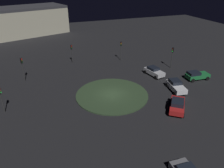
% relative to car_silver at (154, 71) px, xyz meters
% --- Properties ---
extents(ground_plane, '(118.29, 118.29, 0.00)m').
position_rel_car_silver_xyz_m(ground_plane, '(9.89, 4.20, -0.81)').
color(ground_plane, black).
extents(roundabout_island, '(11.22, 11.22, 0.17)m').
position_rel_car_silver_xyz_m(roundabout_island, '(9.89, 4.20, -0.73)').
color(roundabout_island, '#2D4228').
rests_on(roundabout_island, ground_plane).
extents(car_silver, '(2.61, 4.32, 1.56)m').
position_rel_car_silver_xyz_m(car_silver, '(0.00, 0.00, 0.00)').
color(car_silver, silver).
rests_on(car_silver, ground_plane).
extents(car_green, '(4.23, 2.28, 1.54)m').
position_rel_car_silver_xyz_m(car_green, '(-6.22, 4.17, -0.01)').
color(car_green, '#1E7238').
rests_on(car_green, ground_plane).
extents(car_red, '(4.11, 4.50, 1.58)m').
position_rel_car_silver_xyz_m(car_red, '(2.96, 11.25, 0.01)').
color(car_red, red).
rests_on(car_red, ground_plane).
extents(car_white, '(2.60, 4.40, 1.62)m').
position_rel_car_silver_xyz_m(car_white, '(-0.33, 6.33, 0.01)').
color(car_white, white).
rests_on(car_white, ground_plane).
extents(traffic_light_south, '(0.34, 0.38, 3.94)m').
position_rel_car_silver_xyz_m(traffic_light_south, '(12.91, -11.54, 2.00)').
color(traffic_light_south, '#2D2D2D').
rests_on(traffic_light_south, ground_plane).
extents(traffic_light_west, '(0.39, 0.36, 4.23)m').
position_rel_car_silver_xyz_m(traffic_light_west, '(-5.01, -1.95, 2.19)').
color(traffic_light_west, '#2D2D2D').
rests_on(traffic_light_west, ground_plane).
extents(traffic_light_east, '(0.36, 0.31, 3.78)m').
position_rel_car_silver_xyz_m(traffic_light_east, '(25.21, 3.48, 1.89)').
color(traffic_light_east, '#2D2D2D').
rests_on(traffic_light_east, ground_plane).
extents(traffic_light_southwest, '(0.37, 0.40, 4.18)m').
position_rel_car_silver_xyz_m(traffic_light_southwest, '(2.73, -9.44, 2.16)').
color(traffic_light_southwest, '#2D2D2D').
rests_on(traffic_light_southwest, ground_plane).
extents(traffic_light_southeast, '(0.39, 0.38, 4.28)m').
position_rel_car_silver_xyz_m(traffic_light_southeast, '(22.47, -5.82, 2.23)').
color(traffic_light_southeast, '#2D2D2D').
rests_on(traffic_light_southeast, ground_plane).
extents(store_building, '(35.72, 20.35, 8.28)m').
position_rel_car_silver_xyz_m(store_building, '(26.18, -39.83, 3.33)').
color(store_building, '#B7B299').
rests_on(store_building, ground_plane).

